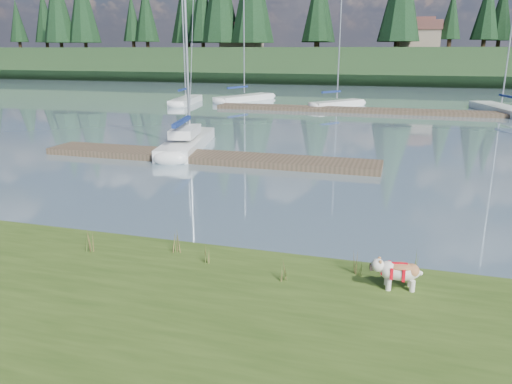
% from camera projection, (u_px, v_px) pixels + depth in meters
% --- Properties ---
extents(ground, '(200.00, 200.00, 0.00)m').
position_uv_depth(ground, '(345.00, 111.00, 41.49)').
color(ground, gray).
rests_on(ground, ground).
extents(bank, '(60.00, 9.00, 0.35)m').
position_uv_depth(bank, '(89.00, 350.00, 8.25)').
color(bank, '#39511A').
rests_on(bank, ground).
extents(ridge, '(200.00, 20.00, 5.00)m').
position_uv_depth(ridge, '(378.00, 65.00, 80.44)').
color(ridge, '#1D3319').
rests_on(ridge, ground).
extents(bulldog, '(1.02, 0.51, 0.60)m').
position_uv_depth(bulldog, '(399.00, 271.00, 9.90)').
color(bulldog, silver).
rests_on(bulldog, bank).
extents(sailboat_main, '(3.22, 8.35, 11.86)m').
position_uv_depth(sailboat_main, '(190.00, 139.00, 26.38)').
color(sailboat_main, silver).
rests_on(sailboat_main, ground).
extents(dock_near, '(16.00, 2.00, 0.30)m').
position_uv_depth(dock_near, '(206.00, 157.00, 23.18)').
color(dock_near, '#4C3D2C').
rests_on(dock_near, ground).
extents(dock_far, '(26.00, 2.20, 0.30)m').
position_uv_depth(dock_far, '(370.00, 110.00, 40.90)').
color(dock_far, '#4C3D2C').
rests_on(dock_far, ground).
extents(sailboat_bg_0, '(2.78, 8.00, 11.41)m').
position_uv_depth(sailboat_bg_0, '(188.00, 100.00, 48.01)').
color(sailboat_bg_0, silver).
rests_on(sailboat_bg_0, ground).
extents(sailboat_bg_1, '(4.80, 8.43, 12.55)m').
position_uv_depth(sailboat_bg_1, '(249.00, 97.00, 50.51)').
color(sailboat_bg_1, silver).
rests_on(sailboat_bg_1, ground).
extents(sailboat_bg_2, '(4.86, 6.18, 10.11)m').
position_uv_depth(sailboat_bg_2, '(341.00, 103.00, 44.74)').
color(sailboat_bg_2, silver).
rests_on(sailboat_bg_2, ground).
extents(sailboat_bg_3, '(4.31, 9.64, 13.77)m').
position_uv_depth(sailboat_bg_3, '(496.00, 108.00, 41.32)').
color(sailboat_bg_3, silver).
rests_on(sailboat_bg_3, ground).
extents(weed_0, '(0.17, 0.14, 0.59)m').
position_uv_depth(weed_0, '(175.00, 243.00, 11.70)').
color(weed_0, '#475B23').
rests_on(weed_0, bank).
extents(weed_1, '(0.17, 0.14, 0.44)m').
position_uv_depth(weed_1, '(205.00, 254.00, 11.17)').
color(weed_1, '#475B23').
rests_on(weed_1, bank).
extents(weed_2, '(0.17, 0.14, 0.54)m').
position_uv_depth(weed_2, '(358.00, 265.00, 10.55)').
color(weed_2, '#475B23').
rests_on(weed_2, bank).
extents(weed_3, '(0.17, 0.14, 0.56)m').
position_uv_depth(weed_3, '(90.00, 242.00, 11.73)').
color(weed_3, '#475B23').
rests_on(weed_3, bank).
extents(weed_4, '(0.17, 0.14, 0.49)m').
position_uv_depth(weed_4, '(282.00, 271.00, 10.27)').
color(weed_4, '#475B23').
rests_on(weed_4, bank).
extents(weed_5, '(0.17, 0.14, 0.71)m').
position_uv_depth(weed_5, '(415.00, 267.00, 10.24)').
color(weed_5, '#475B23').
rests_on(weed_5, bank).
extents(mud_lip, '(60.00, 0.50, 0.14)m').
position_uv_depth(mud_lip, '(195.00, 255.00, 12.34)').
color(mud_lip, '#33281C').
rests_on(mud_lip, ground).
extents(conifer_0, '(5.72, 5.72, 14.15)m').
position_uv_depth(conifer_0, '(57.00, 4.00, 87.13)').
color(conifer_0, '#382619').
rests_on(conifer_0, ridge).
extents(conifer_1, '(4.40, 4.40, 11.30)m').
position_uv_depth(conifer_1, '(146.00, 12.00, 87.10)').
color(conifer_1, '#382619').
rests_on(conifer_1, ridge).
extents(conifer_3, '(4.84, 4.84, 12.25)m').
position_uv_depth(conifer_3, '(317.00, 6.00, 79.71)').
color(conifer_3, '#382619').
rests_on(conifer_3, ridge).
extents(conifer_5, '(3.96, 3.96, 10.35)m').
position_uv_depth(conifer_5, '(488.00, 7.00, 71.29)').
color(conifer_5, '#382619').
rests_on(conifer_5, ridge).
extents(house_0, '(6.30, 5.30, 4.65)m').
position_uv_depth(house_0, '(242.00, 35.00, 82.36)').
color(house_0, gray).
rests_on(house_0, ridge).
extents(house_1, '(6.30, 5.30, 4.65)m').
position_uv_depth(house_1, '(420.00, 33.00, 75.64)').
color(house_1, gray).
rests_on(house_1, ridge).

